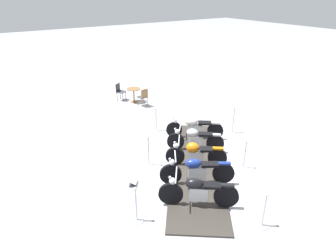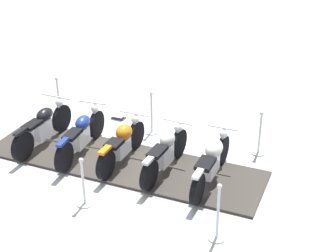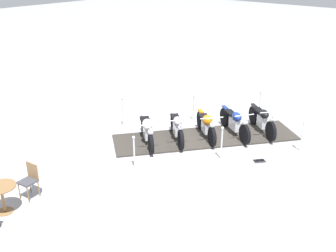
# 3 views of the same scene
# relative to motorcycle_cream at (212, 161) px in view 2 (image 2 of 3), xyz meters

# --- Properties ---
(ground_plane) EXTENTS (80.00, 80.00, 0.00)m
(ground_plane) POSITION_rel_motorcycle_cream_xyz_m (1.19, 1.64, -0.53)
(ground_plane) COLOR #B2B2B7
(display_platform) EXTENTS (5.11, 5.99, 0.06)m
(display_platform) POSITION_rel_motorcycle_cream_xyz_m (1.19, 1.64, -0.50)
(display_platform) COLOR #38332D
(display_platform) RESTS_ON ground_plane
(motorcycle_cream) EXTENTS (1.85, 1.47, 0.92)m
(motorcycle_cream) POSITION_rel_motorcycle_cream_xyz_m (0.00, 0.00, 0.00)
(motorcycle_cream) COLOR black
(motorcycle_cream) RESTS_ON display_platform
(motorcycle_chrome) EXTENTS (1.65, 1.43, 0.94)m
(motorcycle_chrome) POSITION_rel_motorcycle_cream_xyz_m (0.60, 0.82, -0.02)
(motorcycle_chrome) COLOR black
(motorcycle_chrome) RESTS_ON display_platform
(motorcycle_copper) EXTENTS (1.68, 1.35, 0.94)m
(motorcycle_copper) POSITION_rel_motorcycle_cream_xyz_m (1.22, 1.62, -0.02)
(motorcycle_copper) COLOR black
(motorcycle_copper) RESTS_ON display_platform
(motorcycle_navy) EXTENTS (1.96, 1.31, 0.97)m
(motorcycle_navy) POSITION_rel_motorcycle_cream_xyz_m (1.83, 2.43, -0.01)
(motorcycle_navy) COLOR black
(motorcycle_navy) RESTS_ON display_platform
(motorcycle_black) EXTENTS (1.77, 1.42, 0.99)m
(motorcycle_black) POSITION_rel_motorcycle_cream_xyz_m (2.45, 3.24, 0.00)
(motorcycle_black) COLOR black
(motorcycle_black) RESTS_ON display_platform
(stanchion_right_rear) EXTENTS (0.36, 0.36, 1.06)m
(stanchion_right_rear) POSITION_rel_motorcycle_cream_xyz_m (4.07, 2.80, -0.21)
(stanchion_right_rear) COLOR silver
(stanchion_right_rear) RESTS_ON ground_plane
(stanchion_right_front) EXTENTS (0.33, 0.33, 1.05)m
(stanchion_right_front) POSITION_rel_motorcycle_cream_xyz_m (0.85, -1.44, -0.19)
(stanchion_right_front) COLOR silver
(stanchion_right_front) RESTS_ON ground_plane
(stanchion_left_mid) EXTENTS (0.33, 0.33, 1.03)m
(stanchion_left_mid) POSITION_rel_motorcycle_cream_xyz_m (-0.08, 2.61, -0.20)
(stanchion_left_mid) COLOR silver
(stanchion_left_mid) RESTS_ON ground_plane
(stanchion_right_mid) EXTENTS (0.35, 0.35, 1.10)m
(stanchion_right_mid) POSITION_rel_motorcycle_cream_xyz_m (2.46, 0.68, -0.19)
(stanchion_right_mid) COLOR silver
(stanchion_right_mid) RESTS_ON ground_plane
(stanchion_left_front) EXTENTS (0.31, 0.31, 1.14)m
(stanchion_left_front) POSITION_rel_motorcycle_cream_xyz_m (-1.68, 0.49, -0.13)
(stanchion_left_front) COLOR silver
(stanchion_left_front) RESTS_ON ground_plane
(info_placard) EXTENTS (0.40, 0.41, 0.22)m
(info_placard) POSITION_rel_motorcycle_cream_xyz_m (3.43, 1.34, -0.45)
(info_placard) COLOR #333338
(info_placard) RESTS_ON ground_plane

